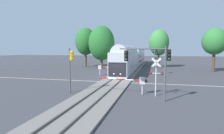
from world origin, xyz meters
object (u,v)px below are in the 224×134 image
Objects in this scene: traffic_signal_near_right at (151,60)px; pine_left_background at (85,41)px; oak_behind_train at (102,43)px; maple_right_background at (215,42)px; crossing_gate_far at (104,68)px; crossing_gate_near at (137,81)px; commuter_train at (133,57)px; crossing_signal_mast at (156,72)px; elm_centre_background at (159,43)px; traffic_signal_median at (71,63)px; traffic_signal_far_side at (156,57)px.

traffic_signal_near_right is 0.47× the size of pine_left_background.
pine_left_background is (-18.25, 30.35, 3.07)m from traffic_signal_near_right.
oak_behind_train reaches higher than maple_right_background.
crossing_gate_far is at bearing -57.95° from pine_left_background.
maple_right_background is at bearing -9.47° from pine_left_background.
traffic_signal_near_right is at bearing -57.60° from crossing_gate_near.
crossing_gate_near is (3.79, -27.43, -1.38)m from commuter_train.
commuter_train is 15.04m from crossing_gate_far.
crossing_gate_near is 1.04× the size of traffic_signal_near_right.
elm_centre_background reaches higher than crossing_signal_mast.
maple_right_background is (20.87, 10.14, 4.91)m from crossing_gate_far.
elm_centre_background is (-11.02, 7.25, 0.11)m from maple_right_background.
oak_behind_train is at bearing 108.54° from crossing_gate_far.
crossing_gate_far is 14.13m from traffic_signal_median.
traffic_signal_far_side is at bearing 15.12° from crossing_gate_far.
commuter_train is at bearing 19.04° from oak_behind_train.
traffic_signal_far_side reaches higher than crossing_gate_near.
maple_right_background is (12.14, 25.28, 2.56)m from traffic_signal_near_right.
crossing_signal_mast is 8.95m from traffic_signal_median.
crossing_signal_mast is at bearing 76.77° from traffic_signal_near_right.
oak_behind_train is at bearing 99.37° from traffic_signal_median.
crossing_signal_mast is 0.38× the size of pine_left_background.
crossing_gate_near is at bearing -120.55° from maple_right_background.
crossing_signal_mast is 0.78× the size of traffic_signal_far_side.
crossing_gate_near is at bearing -82.14° from commuter_train.
oak_behind_train is 14.88m from elm_centre_background.
crossing_gate_far is at bearing -71.46° from oak_behind_train.
commuter_train is 4.34× the size of elm_centre_background.
oak_behind_train is at bearing -30.45° from pine_left_background.
crossing_gate_near is 30.78m from elm_centre_background.
crossing_gate_near is 1.03× the size of traffic_signal_far_side.
crossing_gate_near is at bearing -65.54° from oak_behind_train.
oak_behind_train is (-4.29, 25.98, 3.01)m from traffic_signal_median.
elm_centre_background is at bearing 88.03° from traffic_signal_near_right.
crossing_gate_far is 23.72m from maple_right_background.
maple_right_background reaches higher than traffic_signal_median.
traffic_signal_near_right is at bearing -60.04° from crossing_gate_far.
crossing_gate_far is at bearing 119.96° from traffic_signal_near_right.
crossing_gate_near is 27.72m from oak_behind_train.
traffic_signal_far_side is (0.36, 17.59, -0.36)m from traffic_signal_near_right.
commuter_train is at bearing -2.84° from pine_left_background.
crossing_gate_near is 0.80× the size of crossing_gate_far.
commuter_train reaches higher than traffic_signal_near_right.
commuter_train is 4.05× the size of oak_behind_train.
traffic_signal_median is at bearing -175.42° from crossing_signal_mast.
oak_behind_train is at bearing 117.53° from crossing_signal_mast.
crossing_signal_mast is 34.37m from pine_left_background.
crossing_signal_mast reaches higher than crossing_gate_near.
crossing_signal_mast is at bearing -78.52° from commuter_train.
traffic_signal_near_right is at bearing -103.23° from crossing_signal_mast.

